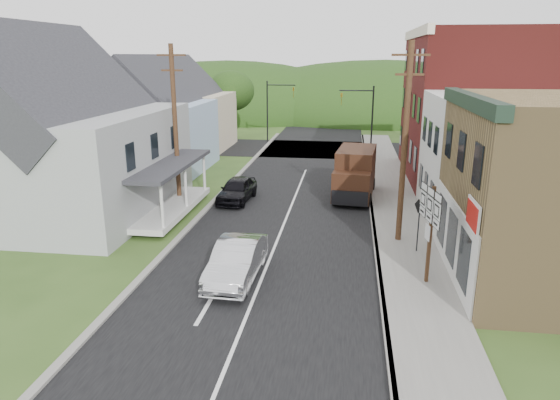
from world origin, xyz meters
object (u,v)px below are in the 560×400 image
at_px(silver_sedan, 237,261).
at_px(dark_sedan, 237,190).
at_px(warning_sign, 418,218).
at_px(delivery_van, 355,174).
at_px(route_sign_cluster, 430,221).

height_order(silver_sedan, dark_sedan, silver_sedan).
height_order(silver_sedan, warning_sign, warning_sign).
relative_size(delivery_van, warning_sign, 2.31).
height_order(dark_sedan, warning_sign, warning_sign).
distance_m(route_sign_cluster, warning_sign, 3.23).
height_order(delivery_van, warning_sign, delivery_van).
bearing_deg(delivery_van, warning_sign, -67.15).
xyz_separation_m(dark_sedan, route_sign_cluster, (9.53, -10.08, 1.86)).
bearing_deg(silver_sedan, dark_sedan, 104.10).
bearing_deg(warning_sign, dark_sedan, 121.38).
bearing_deg(route_sign_cluster, delivery_van, 92.02).
relative_size(route_sign_cluster, warning_sign, 1.57).
distance_m(delivery_van, warning_sign, 9.16).
distance_m(dark_sedan, route_sign_cluster, 13.99).
height_order(silver_sedan, route_sign_cluster, route_sign_cluster).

